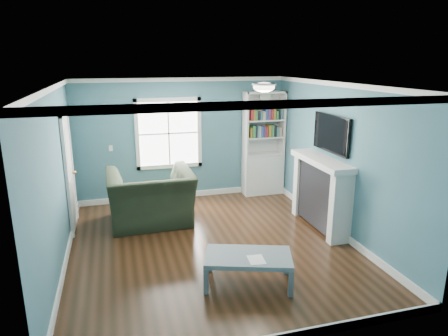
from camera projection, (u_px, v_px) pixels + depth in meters
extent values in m
plane|color=black|center=(211.00, 245.00, 6.57)|extent=(5.00, 5.00, 0.00)
plane|color=#3E6875|center=(183.00, 140.00, 8.55)|extent=(4.50, 0.00, 4.50)
plane|color=#3E6875|center=(271.00, 234.00, 3.90)|extent=(4.50, 0.00, 4.50)
plane|color=#3E6875|center=(56.00, 180.00, 5.65)|extent=(0.00, 5.00, 5.00)
plane|color=#3E6875|center=(338.00, 160.00, 6.81)|extent=(0.00, 5.00, 5.00)
plane|color=white|center=(210.00, 84.00, 5.89)|extent=(5.00, 5.00, 0.00)
cube|color=white|center=(184.00, 195.00, 8.86)|extent=(4.50, 0.03, 0.12)
cube|color=white|center=(66.00, 260.00, 5.97)|extent=(0.03, 5.00, 0.12)
cube|color=white|center=(332.00, 227.00, 7.13)|extent=(0.03, 5.00, 0.12)
cube|color=white|center=(181.00, 80.00, 8.20)|extent=(4.50, 0.04, 0.08)
cube|color=white|center=(274.00, 105.00, 3.59)|extent=(4.50, 0.04, 0.08)
cube|color=white|center=(47.00, 90.00, 5.32)|extent=(0.04, 5.00, 0.08)
cube|color=white|center=(343.00, 85.00, 6.48)|extent=(0.04, 5.00, 0.08)
cube|color=white|center=(169.00, 133.00, 8.43)|extent=(1.24, 0.01, 1.34)
cube|color=white|center=(137.00, 135.00, 8.25)|extent=(0.08, 0.06, 1.50)
cube|color=white|center=(199.00, 132.00, 8.59)|extent=(0.08, 0.06, 1.50)
cube|color=white|center=(170.00, 166.00, 8.60)|extent=(1.40, 0.06, 0.08)
cube|color=white|center=(167.00, 100.00, 8.23)|extent=(1.40, 0.06, 0.08)
cube|color=white|center=(169.00, 134.00, 8.42)|extent=(1.24, 0.03, 0.03)
cube|color=white|center=(169.00, 134.00, 8.42)|extent=(0.03, 0.03, 1.34)
cube|color=silver|center=(263.00, 174.00, 9.04)|extent=(0.90, 0.35, 0.90)
cube|color=silver|center=(245.00, 125.00, 8.63)|extent=(0.04, 0.35, 1.40)
cube|color=silver|center=(282.00, 123.00, 8.85)|extent=(0.04, 0.35, 1.40)
cube|color=silver|center=(261.00, 123.00, 8.90)|extent=(0.90, 0.02, 1.40)
cube|color=silver|center=(265.00, 92.00, 8.56)|extent=(0.90, 0.35, 0.04)
cube|color=silver|center=(263.00, 154.00, 8.92)|extent=(0.84, 0.33, 0.03)
cube|color=silver|center=(264.00, 137.00, 8.82)|extent=(0.84, 0.33, 0.03)
cube|color=silver|center=(264.00, 120.00, 8.72)|extent=(0.84, 0.33, 0.03)
cube|color=silver|center=(264.00, 104.00, 8.63)|extent=(0.84, 0.33, 0.03)
cube|color=olive|center=(264.00, 132.00, 8.77)|extent=(0.70, 0.25, 0.22)
cube|color=#33723F|center=(264.00, 114.00, 8.67)|extent=(0.70, 0.25, 0.22)
cylinder|color=beige|center=(265.00, 97.00, 8.54)|extent=(0.26, 0.06, 0.26)
cube|color=black|center=(321.00, 196.00, 7.14)|extent=(0.30, 1.20, 1.10)
cube|color=black|center=(320.00, 206.00, 7.18)|extent=(0.22, 0.65, 0.70)
cube|color=silver|center=(341.00, 209.00, 6.51)|extent=(0.36, 0.16, 1.20)
cube|color=silver|center=(303.00, 185.00, 7.76)|extent=(0.36, 0.16, 1.20)
cube|color=silver|center=(322.00, 161.00, 6.96)|extent=(0.44, 1.58, 0.10)
cube|color=black|center=(331.00, 133.00, 6.87)|extent=(0.06, 1.10, 0.65)
cube|color=silver|center=(69.00, 173.00, 7.03)|extent=(0.04, 0.80, 2.05)
cube|color=white|center=(67.00, 180.00, 6.61)|extent=(0.05, 0.08, 2.13)
cube|color=white|center=(72.00, 167.00, 7.45)|extent=(0.05, 0.08, 2.13)
cube|color=white|center=(63.00, 113.00, 6.75)|extent=(0.05, 0.98, 0.08)
sphere|color=#BF8C3F|center=(75.00, 172.00, 7.34)|extent=(0.07, 0.07, 0.07)
ellipsoid|color=white|center=(264.00, 87.00, 6.23)|extent=(0.34, 0.34, 0.15)
cylinder|color=white|center=(264.00, 84.00, 6.22)|extent=(0.38, 0.38, 0.03)
cube|color=white|center=(111.00, 148.00, 8.18)|extent=(0.08, 0.01, 0.12)
imported|color=#242E1D|center=(150.00, 189.00, 7.31)|extent=(1.54, 1.02, 1.33)
cube|color=#4D555C|center=(206.00, 281.00, 5.16)|extent=(0.08, 0.08, 0.36)
cube|color=#4D555C|center=(291.00, 284.00, 5.11)|extent=(0.08, 0.08, 0.36)
cube|color=#4D555C|center=(210.00, 260.00, 5.71)|extent=(0.08, 0.08, 0.36)
cube|color=#4D555C|center=(286.00, 262.00, 5.65)|extent=(0.08, 0.08, 0.36)
cube|color=slate|center=(248.00, 257.00, 5.35)|extent=(1.29, 0.96, 0.06)
cube|color=white|center=(256.00, 260.00, 5.22)|extent=(0.23, 0.29, 0.00)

